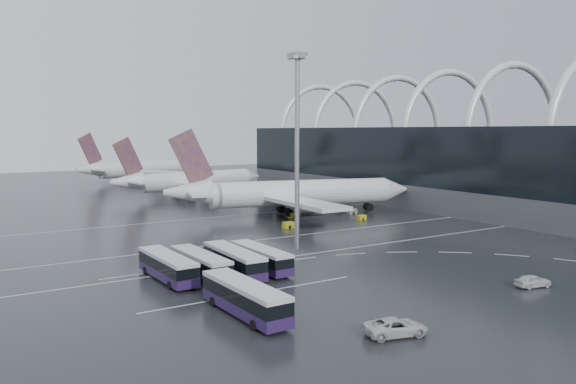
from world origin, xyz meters
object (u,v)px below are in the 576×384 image
bus_row_near_d (261,258)px  gse_cart_belly_a (361,218)px  gse_cart_belly_c (288,225)px  bus_row_near_a (168,266)px  gse_cart_belly_d (352,211)px  gse_cart_belly_e (293,215)px  airliner_gate_b (189,181)px  van_curve_a (396,327)px  floodlight_mast (297,127)px  airliner_main (289,194)px  gse_cart_belly_b (338,207)px  bus_row_near_b (200,264)px  bus_row_far_a (245,297)px  airliner_gate_c (137,170)px  van_curve_b (533,281)px  bus_row_near_c (234,260)px

bus_row_near_d → gse_cart_belly_a: (39.72, 26.26, -1.20)m
gse_cart_belly_a → gse_cart_belly_c: size_ratio=0.89×
bus_row_near_a → gse_cart_belly_d: 65.14m
gse_cart_belly_e → airliner_gate_b: bearing=94.1°
bus_row_near_d → gse_cart_belly_e: (29.16, 36.93, -1.15)m
van_curve_a → floodlight_mast: 43.89m
bus_row_near_a → gse_cart_belly_d: bearing=-61.3°
airliner_main → gse_cart_belly_b: bearing=18.8°
airliner_gate_b → bus_row_near_b: bearing=-121.0°
gse_cart_belly_c → gse_cart_belly_d: size_ratio=0.99×
airliner_main → bus_row_far_a: 69.42m
airliner_gate_c → bus_row_far_a: size_ratio=3.61×
airliner_gate_b → bus_row_near_b: (-34.16, -87.12, -2.59)m
airliner_main → van_curve_b: (-6.06, -65.55, -4.12)m
gse_cart_belly_c → van_curve_b: bearing=-86.9°
floodlight_mast → bus_row_near_b: bearing=-158.2°
gse_cart_belly_b → gse_cart_belly_c: size_ratio=1.14×
airliner_main → gse_cart_belly_a: 17.51m
bus_row_near_b → bus_row_near_d: (8.67, -0.65, -0.06)m
airliner_gate_c → floodlight_mast: size_ratio=1.62×
bus_row_near_a → van_curve_a: bus_row_near_a is taller
airliner_main → gse_cart_belly_a: size_ratio=29.36×
airliner_gate_b → floodlight_mast: bearing=-109.5°
bus_row_near_d → bus_row_near_a: bearing=81.5°
van_curve_b → bus_row_near_d: bearing=56.4°
floodlight_mast → gse_cart_belly_e: bearing=58.2°
airliner_gate_c → gse_cart_belly_b: size_ratio=20.34×
bus_row_near_d → gse_cart_belly_c: size_ratio=5.89×
bus_row_near_c → van_curve_b: 37.83m
van_curve_a → gse_cart_belly_a: van_curve_a is taller
bus_row_near_b → van_curve_b: bearing=-129.7°
bus_row_near_b → gse_cart_belly_c: (29.93, 25.90, -1.20)m
van_curve_b → gse_cart_belly_a: 53.93m
bus_row_near_d → bus_row_far_a: bus_row_far_a is taller
van_curve_a → gse_cart_belly_e: size_ratio=2.82×
airliner_gate_b → airliner_gate_c: 53.62m
bus_row_near_c → airliner_gate_c: bearing=-10.7°
gse_cart_belly_a → gse_cart_belly_e: size_ratio=0.91×
airliner_main → bus_row_near_d: (-30.10, -40.22, -3.17)m
bus_row_near_b → gse_cart_belly_d: bearing=-58.4°
bus_row_far_a → gse_cart_belly_c: (32.04, 42.35, -1.30)m
bus_row_near_a → bus_row_near_c: (8.54, -1.90, 0.04)m
van_curve_b → floodlight_mast: size_ratio=0.15×
airliner_gate_b → gse_cart_belly_a: size_ratio=25.83×
airliner_main → floodlight_mast: size_ratio=1.83×
airliner_gate_c → bus_row_near_a: airliner_gate_c is taller
gse_cart_belly_d → gse_cart_belly_b: bearing=79.8°
bus_row_near_b → floodlight_mast: (20.43, 8.17, 17.84)m
gse_cart_belly_e → airliner_gate_c: bearing=91.3°
bus_row_near_a → gse_cart_belly_e: 54.65m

